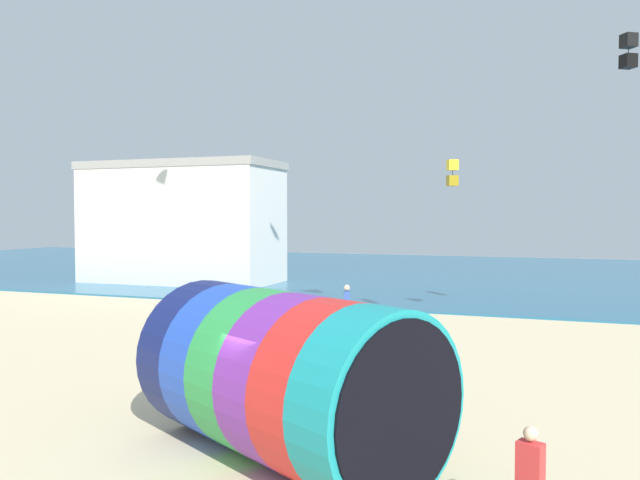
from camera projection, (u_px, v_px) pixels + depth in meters
ground_plane at (304, 468)px, 11.26m from camera, size 120.00×120.00×0.00m
sea at (485, 274)px, 47.30m from camera, size 120.00×40.00×0.10m
giant_inflatable_tube at (285, 376)px, 11.60m from camera, size 6.59×5.53×3.13m
kite_yellow_box at (452, 173)px, 24.69m from camera, size 0.52×0.52×1.10m
kite_black_box at (628, 51)px, 22.64m from camera, size 0.64×0.64×1.31m
bystander_near_water at (238, 333)px, 19.77m from camera, size 0.31×0.41×1.61m
bystander_mid_beach at (347, 307)px, 24.63m from camera, size 0.33×0.41×1.81m
promenade_building at (182, 223)px, 41.49m from camera, size 12.99×5.84×8.05m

